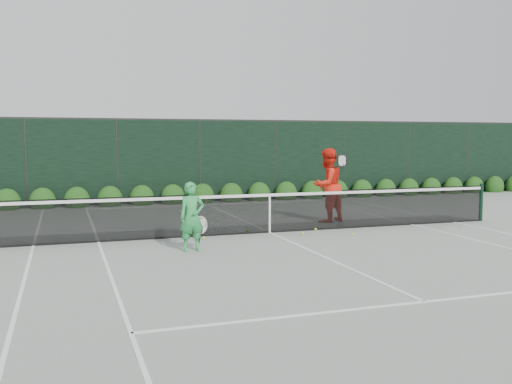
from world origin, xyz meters
name	(u,v)px	position (x,y,z in m)	size (l,w,h in m)	color
ground	(270,233)	(0.00, 0.00, 0.00)	(80.00, 80.00, 0.00)	gray
tennis_net	(269,212)	(-0.02, 0.00, 0.53)	(12.90, 0.10, 1.07)	#103120
player_woman	(192,217)	(-2.32, -1.66, 0.72)	(0.63, 0.39, 1.44)	green
player_man	(327,185)	(2.17, 1.24, 1.03)	(1.23, 1.11, 2.07)	red
court_lines	(270,233)	(0.00, 0.00, 0.01)	(11.03, 23.83, 0.01)	white
windscreen_fence	(316,179)	(0.00, -2.71, 1.51)	(32.00, 21.07, 3.06)	black
hedge_row	(203,196)	(0.00, 7.15, 0.23)	(31.66, 0.65, 0.94)	#193D10
tennis_balls	(273,233)	(0.01, -0.20, 0.03)	(3.72, 1.49, 0.07)	#BFF235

